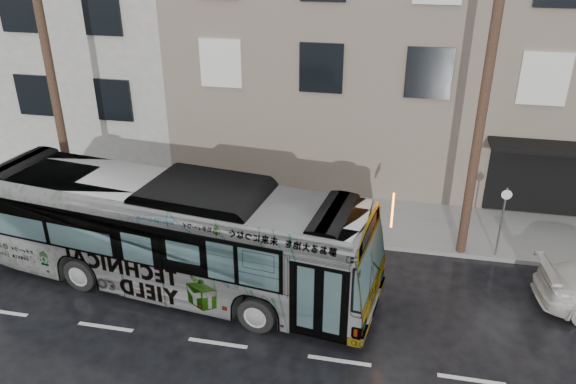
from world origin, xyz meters
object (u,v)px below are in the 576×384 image
Objects in this scene: utility_pole_front at (481,121)px; dark_sedan at (2,221)px; utility_pole_rear at (54,94)px; bus at (170,233)px; sign_post at (501,222)px.

utility_pole_front reaches higher than dark_sedan.
utility_pole_front is 1.00× the size of utility_pole_rear.
dark_sedan is at bearing 87.16° from bus.
sign_post is at bearing 0.00° from utility_pole_rear.
sign_post is 0.19× the size of bus.
sign_post is 0.60× the size of dark_sedan.
dark_sedan is at bearing -172.30° from utility_pole_front.
utility_pole_front is 0.73× the size of bus.
sign_post is (1.10, 0.00, -3.30)m from utility_pole_front.
utility_pole_rear is 15.46m from sign_post.
utility_pole_rear reaches higher than bus.
sign_post is at bearing -90.62° from dark_sedan.
utility_pole_front reaches higher than bus.
utility_pole_front reaches higher than sign_post.
bus is (-8.67, -3.37, -2.93)m from utility_pole_front.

